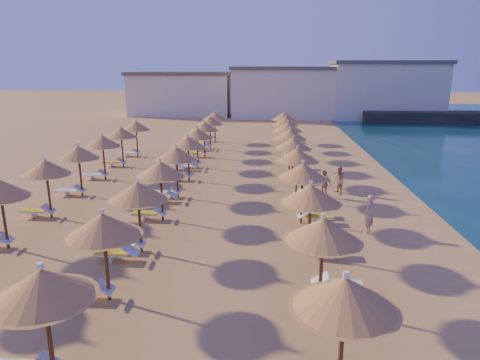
# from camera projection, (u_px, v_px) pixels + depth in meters

# --- Properties ---
(ground) EXTENTS (220.00, 220.00, 0.00)m
(ground) POSITION_uv_depth(u_px,v_px,m) (242.00, 229.00, 20.18)
(ground) COLOR tan
(ground) RESTS_ON ground
(jetty) EXTENTS (30.13, 5.08, 1.50)m
(jetty) POSITION_uv_depth(u_px,v_px,m) (480.00, 118.00, 56.30)
(jetty) COLOR black
(jetty) RESTS_ON ground
(hotel_blocks) EXTENTS (45.75, 11.66, 8.10)m
(hotel_blocks) POSITION_uv_depth(u_px,v_px,m) (288.00, 92.00, 63.07)
(hotel_blocks) COLOR white
(hotel_blocks) RESTS_ON ground
(parasol_row_east) EXTENTS (2.48, 40.04, 3.15)m
(parasol_row_east) POSITION_uv_depth(u_px,v_px,m) (297.00, 156.00, 23.86)
(parasol_row_east) COLOR brown
(parasol_row_east) RESTS_ON ground
(parasol_row_west) EXTENTS (2.48, 40.04, 3.15)m
(parasol_row_west) POSITION_uv_depth(u_px,v_px,m) (176.00, 154.00, 24.26)
(parasol_row_west) COLOR brown
(parasol_row_west) RESTS_ON ground
(parasol_row_inland) EXTENTS (2.48, 25.01, 3.15)m
(parasol_row_inland) POSITION_uv_depth(u_px,v_px,m) (78.00, 153.00, 24.59)
(parasol_row_inland) COLOR brown
(parasol_row_inland) RESTS_ON ground
(loungers) EXTENTS (15.67, 39.06, 0.66)m
(loungers) POSITION_uv_depth(u_px,v_px,m) (208.00, 193.00, 24.68)
(loungers) COLOR white
(loungers) RESTS_ON ground
(beachgoer_b) EXTENTS (0.90, 0.99, 1.66)m
(beachgoer_b) POSITION_uv_depth(u_px,v_px,m) (339.00, 180.00, 25.47)
(beachgoer_b) COLOR tan
(beachgoer_b) RESTS_ON ground
(beachgoer_c) EXTENTS (0.99, 0.89, 1.62)m
(beachgoer_c) POSITION_uv_depth(u_px,v_px,m) (324.00, 184.00, 24.80)
(beachgoer_c) COLOR tan
(beachgoer_c) RESTS_ON ground
(beachgoer_a) EXTENTS (0.67, 0.78, 1.81)m
(beachgoer_a) POSITION_uv_depth(u_px,v_px,m) (369.00, 214.00, 19.48)
(beachgoer_a) COLOR tan
(beachgoer_a) RESTS_ON ground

